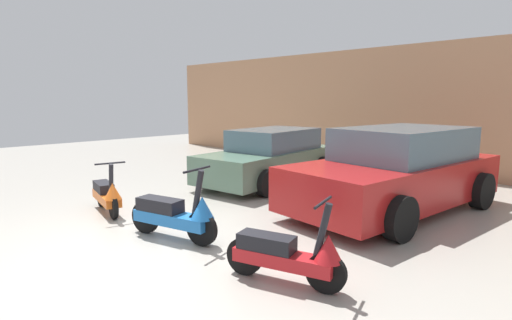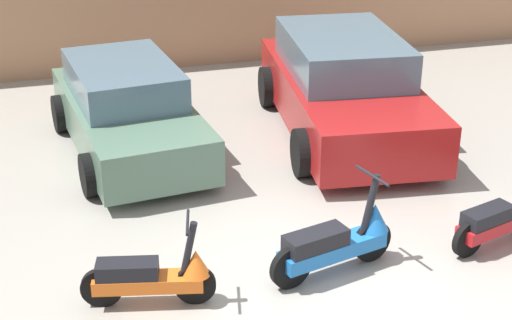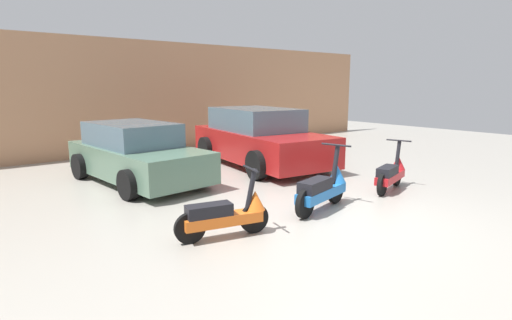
# 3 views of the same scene
# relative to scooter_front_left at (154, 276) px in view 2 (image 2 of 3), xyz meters

# --- Properties ---
(ground_plane) EXTENTS (28.00, 28.00, 0.00)m
(ground_plane) POSITION_rel_scooter_front_left_xyz_m (1.88, -0.41, -0.33)
(ground_plane) COLOR #9E998E
(scooter_front_left) EXTENTS (1.34, 0.58, 0.94)m
(scooter_front_left) POSITION_rel_scooter_front_left_xyz_m (0.00, 0.00, 0.00)
(scooter_front_left) COLOR black
(scooter_front_left) RESTS_ON ground_plane
(scooter_front_right) EXTENTS (1.50, 0.68, 1.06)m
(scooter_front_right) POSITION_rel_scooter_front_left_xyz_m (1.98, 0.06, 0.04)
(scooter_front_right) COLOR black
(scooter_front_right) RESTS_ON ground_plane
(scooter_front_center) EXTENTS (1.35, 0.65, 0.97)m
(scooter_front_center) POSITION_rel_scooter_front_left_xyz_m (4.00, 0.11, 0.01)
(scooter_front_center) COLOR black
(scooter_front_center) RESTS_ON ground_plane
(car_rear_left) EXTENTS (2.10, 3.87, 1.27)m
(car_rear_left) POSITION_rel_scooter_front_left_xyz_m (0.27, 3.91, 0.27)
(car_rear_left) COLOR #51705B
(car_rear_left) RESTS_ON ground_plane
(car_rear_center) EXTENTS (2.47, 4.51, 1.47)m
(car_rear_center) POSITION_rel_scooter_front_left_xyz_m (3.50, 3.72, 0.37)
(car_rear_center) COLOR maroon
(car_rear_center) RESTS_ON ground_plane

